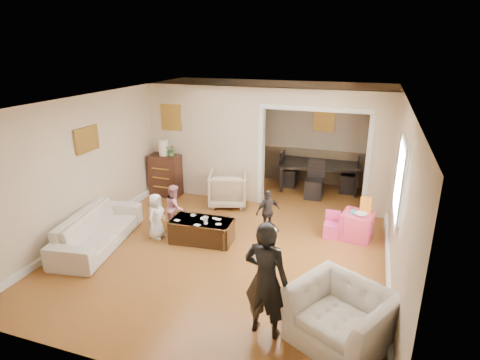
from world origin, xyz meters
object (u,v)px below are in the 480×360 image
(coffee_table, at_px, (202,231))
(child_toddler, at_px, (268,211))
(table_lamp, at_px, (164,148))
(adult_person, at_px, (266,280))
(play_table, at_px, (357,226))
(armchair_front, at_px, (341,317))
(cyan_cup, at_px, (353,212))
(coffee_cup, at_px, (205,220))
(child_kneel_a, at_px, (156,216))
(child_kneel_b, at_px, (175,207))
(sofa, at_px, (98,229))
(dresser, at_px, (165,175))
(dining_table, at_px, (318,176))
(armchair_back, at_px, (228,189))

(coffee_table, bearing_deg, child_toddler, 35.54)
(table_lamp, height_order, adult_person, adult_person)
(play_table, distance_m, child_toddler, 1.68)
(armchair_front, height_order, cyan_cup, armchair_front)
(coffee_cup, distance_m, child_kneel_a, 0.96)
(coffee_cup, bearing_deg, child_kneel_b, 156.37)
(child_kneel_a, xyz_separation_m, child_toddler, (1.90, 0.90, -0.01))
(sofa, distance_m, child_toddler, 3.14)
(table_lamp, bearing_deg, dresser, 0.00)
(dining_table, relative_size, adult_person, 1.27)
(dresser, bearing_deg, cyan_cup, -11.78)
(sofa, distance_m, child_kneel_b, 1.46)
(armchair_back, relative_size, coffee_cup, 7.80)
(dresser, bearing_deg, adult_person, -47.68)
(armchair_front, relative_size, child_toddler, 1.29)
(adult_person, bearing_deg, play_table, -100.12)
(coffee_cup, bearing_deg, dining_table, 66.54)
(coffee_cup, xyz_separation_m, adult_person, (1.65, -1.94, 0.30))
(sofa, distance_m, table_lamp, 2.76)
(adult_person, bearing_deg, child_kneel_a, -27.98)
(adult_person, bearing_deg, child_toddler, -68.35)
(adult_person, xyz_separation_m, child_kneel_a, (-2.60, 1.84, -0.33))
(dresser, distance_m, adult_person, 5.25)
(sofa, bearing_deg, dresser, -7.90)
(coffee_table, xyz_separation_m, adult_person, (1.75, -1.99, 0.56))
(child_kneel_b, distance_m, child_toddler, 1.81)
(child_toddler, bearing_deg, dresser, -67.60)
(child_toddler, bearing_deg, sofa, -17.54)
(dresser, height_order, dining_table, dresser)
(armchair_back, height_order, play_table, armchair_back)
(coffee_table, distance_m, adult_person, 2.71)
(child_toddler, bearing_deg, cyan_cup, 142.48)
(sofa, height_order, adult_person, adult_person)
(dining_table, relative_size, child_kneel_b, 2.14)
(dresser, bearing_deg, coffee_cup, -45.84)
(adult_person, bearing_deg, coffee_table, -41.36)
(child_toddler, bearing_deg, child_kneel_a, -20.38)
(play_table, bearing_deg, child_kneel_a, -161.70)
(cyan_cup, relative_size, child_toddler, 0.09)
(table_lamp, distance_m, cyan_cup, 4.51)
(coffee_table, bearing_deg, sofa, -156.89)
(table_lamp, bearing_deg, child_kneel_a, -65.45)
(table_lamp, bearing_deg, play_table, -10.91)
(play_table, bearing_deg, child_kneel_b, -167.98)
(child_toddler, bearing_deg, armchair_back, -86.57)
(armchair_back, relative_size, dresser, 0.85)
(armchair_front, bearing_deg, sofa, -166.38)
(play_table, bearing_deg, dining_table, 113.60)
(sofa, height_order, dining_table, dining_table)
(child_kneel_a, bearing_deg, adult_person, -121.03)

